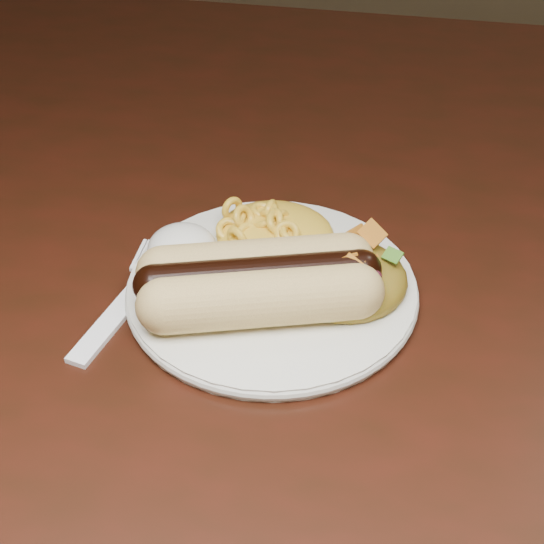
# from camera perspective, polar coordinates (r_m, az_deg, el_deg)

# --- Properties ---
(table) EXTENTS (1.60, 0.90, 0.75)m
(table) POSITION_cam_1_polar(r_m,az_deg,el_deg) (0.68, 3.49, -4.85)
(table) COLOR black
(table) RESTS_ON floor
(plate) EXTENTS (0.26, 0.26, 0.01)m
(plate) POSITION_cam_1_polar(r_m,az_deg,el_deg) (0.57, 0.00, -1.17)
(plate) COLOR white
(plate) RESTS_ON table
(hotdog) EXTENTS (0.14, 0.10, 0.04)m
(hotdog) POSITION_cam_1_polar(r_m,az_deg,el_deg) (0.54, -0.93, -0.62)
(hotdog) COLOR #FFE078
(hotdog) RESTS_ON plate
(mac_and_cheese) EXTENTS (0.10, 0.09, 0.03)m
(mac_and_cheese) POSITION_cam_1_polar(r_m,az_deg,el_deg) (0.60, 0.20, 3.57)
(mac_and_cheese) COLOR #EEBC48
(mac_and_cheese) RESTS_ON plate
(sour_cream) EXTENTS (0.06, 0.06, 0.03)m
(sour_cream) POSITION_cam_1_polar(r_m,az_deg,el_deg) (0.59, -6.22, 2.14)
(sour_cream) COLOR white
(sour_cream) RESTS_ON plate
(taco_salad) EXTENTS (0.09, 0.08, 0.04)m
(taco_salad) POSITION_cam_1_polar(r_m,az_deg,el_deg) (0.56, 4.94, 0.24)
(taco_salad) COLOR #B5480A
(taco_salad) RESTS_ON plate
(fork) EXTENTS (0.05, 0.15, 0.00)m
(fork) POSITION_cam_1_polar(r_m,az_deg,el_deg) (0.57, -10.60, -2.88)
(fork) COLOR white
(fork) RESTS_ON table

